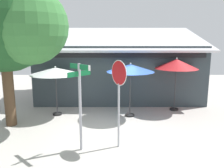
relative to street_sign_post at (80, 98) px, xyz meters
The scene contains 8 objects.
ground_plane 2.79m from the street_sign_post, 66.05° to the left, with size 28.00×28.00×0.10m, color #ADA8A0.
cafe_building 7.50m from the street_sign_post, 78.82° to the left, with size 9.84×5.69×4.38m.
street_sign_post is the anchor object (origin of this frame).
stop_sign 1.29m from the street_sign_post, 10.38° to the left, with size 0.47×0.69×2.95m.
patio_umbrella_ivory_left 3.93m from the street_sign_post, 114.66° to the left, with size 2.33×2.33×2.37m.
patio_umbrella_royal_blue_center 3.88m from the street_sign_post, 61.20° to the left, with size 2.19×2.19×2.54m.
patio_umbrella_crimson_right 6.05m from the street_sign_post, 45.61° to the left, with size 2.13×2.13×2.70m.
shade_tree 4.53m from the street_sign_post, 145.01° to the left, with size 4.93×4.49×6.78m.
Camera 1 is at (0.16, -8.97, 3.62)m, focal length 36.81 mm.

